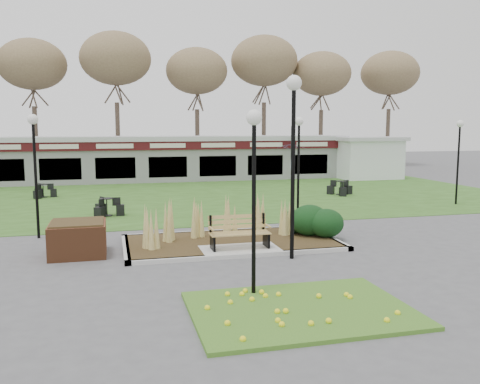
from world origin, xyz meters
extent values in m
plane|color=#515154|center=(0.00, 0.00, 0.00)|extent=(100.00, 100.00, 0.00)
cube|color=#30551B|center=(0.00, 12.00, 0.01)|extent=(34.00, 16.00, 0.02)
cube|color=#396E1F|center=(0.00, -4.60, 0.04)|extent=(4.20, 3.00, 0.08)
cube|color=#302213|center=(0.00, 1.20, 0.06)|extent=(6.22, 3.22, 0.12)
cube|color=#B7B7B2|center=(0.00, -0.41, 0.06)|extent=(6.40, 0.18, 0.12)
cube|color=#B7B7B2|center=(0.00, 2.81, 0.06)|extent=(6.40, 0.18, 0.12)
cube|color=#B7B7B2|center=(-3.11, 1.20, 0.06)|extent=(0.18, 3.40, 0.12)
cube|color=#B7B7B2|center=(3.11, 1.20, 0.06)|extent=(0.18, 3.40, 0.12)
cube|color=#B7B7B2|center=(0.00, 0.15, 0.07)|extent=(2.20, 1.20, 0.13)
cone|color=tan|center=(-1.90, 1.60, 0.70)|extent=(0.36, 0.36, 1.15)
cone|color=tan|center=(-0.90, 2.00, 0.70)|extent=(0.36, 0.36, 1.15)
cone|color=tan|center=(0.20, 2.20, 0.70)|extent=(0.36, 0.36, 1.15)
cone|color=tan|center=(1.10, 2.00, 0.70)|extent=(0.36, 0.36, 1.15)
cone|color=tan|center=(1.90, 1.60, 0.70)|extent=(0.36, 0.36, 1.15)
cone|color=tan|center=(-2.40, 0.80, 0.70)|extent=(0.36, 0.36, 1.15)
ellipsoid|color=black|center=(2.60, 1.40, 0.59)|extent=(1.21, 1.10, 0.99)
ellipsoid|color=black|center=(3.00, 1.00, 0.54)|extent=(1.10, 1.00, 0.90)
ellipsoid|color=black|center=(2.90, 1.90, 0.53)|extent=(1.06, 0.96, 0.86)
ellipsoid|color=black|center=(2.30, 1.90, 0.48)|extent=(0.92, 0.84, 0.76)
cube|color=tan|center=(0.00, 0.15, 0.56)|extent=(1.70, 0.57, 0.04)
cube|color=tan|center=(0.00, 0.46, 0.84)|extent=(1.70, 0.13, 0.44)
cube|color=black|center=(-0.78, 0.15, 0.34)|extent=(0.06, 0.55, 0.42)
cube|color=black|center=(0.78, 0.15, 0.34)|extent=(0.06, 0.55, 0.42)
cube|color=black|center=(-0.78, 0.45, 0.81)|extent=(0.06, 0.06, 0.50)
cube|color=black|center=(0.78, 0.45, 0.81)|extent=(0.06, 0.06, 0.50)
cube|color=tan|center=(-0.82, 0.13, 0.74)|extent=(0.05, 0.50, 0.04)
cube|color=tan|center=(0.82, 0.13, 0.74)|extent=(0.05, 0.50, 0.04)
cube|color=brown|center=(-4.40, 1.00, 0.45)|extent=(1.50, 1.50, 0.90)
cube|color=#302213|center=(-4.40, 1.00, 0.92)|extent=(1.40, 1.40, 0.06)
cube|color=gray|center=(0.00, 20.00, 1.30)|extent=(24.00, 3.00, 2.60)
cube|color=#460F13|center=(0.00, 18.45, 2.35)|extent=(24.00, 0.18, 0.55)
cube|color=silver|center=(0.00, 20.00, 2.75)|extent=(24.60, 3.40, 0.30)
cube|color=silver|center=(0.00, 18.34, 2.35)|extent=(22.00, 0.02, 0.28)
cube|color=black|center=(0.00, 18.55, 1.00)|extent=(22.00, 0.10, 1.30)
cube|color=white|center=(13.50, 18.00, 1.30)|extent=(4.00, 3.00, 2.60)
cube|color=silver|center=(13.50, 18.00, 2.70)|extent=(4.40, 3.40, 0.25)
cylinder|color=#47382B|center=(-9.00, 28.00, 2.59)|extent=(0.36, 0.36, 5.17)
ellipsoid|color=brown|center=(-9.00, 28.00, 8.39)|extent=(5.24, 5.24, 3.93)
cylinder|color=#47382B|center=(-3.00, 28.00, 2.59)|extent=(0.36, 0.36, 5.17)
ellipsoid|color=brown|center=(-3.00, 28.00, 8.39)|extent=(5.24, 5.24, 3.93)
cylinder|color=#47382B|center=(3.00, 28.00, 2.59)|extent=(0.36, 0.36, 5.17)
ellipsoid|color=brown|center=(3.00, 28.00, 8.39)|extent=(5.24, 5.24, 3.93)
cylinder|color=#47382B|center=(9.00, 28.00, 2.59)|extent=(0.36, 0.36, 5.17)
ellipsoid|color=brown|center=(9.00, 28.00, 8.39)|extent=(5.24, 5.24, 3.93)
cylinder|color=#47382B|center=(15.00, 28.00, 2.59)|extent=(0.36, 0.36, 5.17)
ellipsoid|color=brown|center=(15.00, 28.00, 8.39)|extent=(5.24, 5.24, 3.93)
cylinder|color=#47382B|center=(21.00, 28.00, 2.59)|extent=(0.36, 0.36, 5.17)
ellipsoid|color=brown|center=(21.00, 28.00, 8.39)|extent=(5.24, 5.24, 3.93)
cylinder|color=black|center=(1.21, -0.80, 2.24)|extent=(0.11, 0.11, 4.48)
sphere|color=white|center=(1.21, -0.80, 4.66)|extent=(0.40, 0.40, 0.40)
cylinder|color=black|center=(-0.63, -3.50, 1.79)|extent=(0.09, 0.09, 3.58)
sphere|color=white|center=(-0.63, -3.50, 3.72)|extent=(0.32, 0.32, 0.32)
cylinder|color=black|center=(-5.76, 3.56, 1.81)|extent=(0.09, 0.09, 3.61)
sphere|color=white|center=(-5.76, 3.56, 3.76)|extent=(0.33, 0.33, 0.33)
cylinder|color=black|center=(3.31, 4.31, 1.79)|extent=(0.09, 0.09, 3.58)
sphere|color=white|center=(3.31, 4.31, 3.73)|extent=(0.32, 0.32, 0.32)
cylinder|color=black|center=(11.75, 6.35, 1.76)|extent=(0.09, 0.09, 3.52)
sphere|color=white|center=(11.75, 6.35, 3.66)|extent=(0.32, 0.32, 0.32)
cylinder|color=black|center=(-6.78, 13.34, 0.03)|extent=(0.39, 0.39, 0.03)
cylinder|color=black|center=(-6.78, 13.34, 0.35)|extent=(0.04, 0.04, 0.63)
cylinder|color=black|center=(-6.78, 13.34, 0.67)|extent=(0.53, 0.53, 0.02)
cube|color=black|center=(-6.30, 13.37, 0.22)|extent=(0.32, 0.32, 0.40)
cube|color=black|center=(-7.05, 13.74, 0.22)|extent=(0.41, 0.41, 0.40)
cube|color=black|center=(-7.00, 12.90, 0.22)|extent=(0.40, 0.40, 0.40)
cylinder|color=black|center=(-3.67, 7.08, 0.03)|extent=(0.41, 0.41, 0.03)
cylinder|color=black|center=(-3.67, 7.08, 0.37)|extent=(0.05, 0.05, 0.68)
cylinder|color=black|center=(-3.67, 7.08, 0.72)|extent=(0.56, 0.56, 0.02)
cube|color=black|center=(-3.15, 7.07, 0.24)|extent=(0.33, 0.33, 0.43)
cube|color=black|center=(-3.92, 7.54, 0.24)|extent=(0.43, 0.43, 0.43)
cube|color=black|center=(-3.94, 6.64, 0.24)|extent=(0.44, 0.44, 0.43)
cylinder|color=black|center=(8.02, 10.55, 0.03)|extent=(0.42, 0.42, 0.03)
cylinder|color=black|center=(8.02, 10.55, 0.38)|extent=(0.05, 0.05, 0.69)
cylinder|color=black|center=(8.02, 10.55, 0.73)|extent=(0.58, 0.58, 0.02)
cube|color=black|center=(8.52, 10.70, 0.24)|extent=(0.41, 0.41, 0.44)
cube|color=black|center=(7.63, 10.91, 0.24)|extent=(0.46, 0.46, 0.44)
cube|color=black|center=(7.90, 10.03, 0.24)|extent=(0.39, 0.39, 0.44)
cylinder|color=black|center=(8.00, 18.00, 1.10)|extent=(0.06, 0.06, 2.20)
imported|color=blue|center=(8.00, 18.00, 1.55)|extent=(2.27, 2.30, 1.78)
camera|label=1|loc=(-3.44, -13.41, 3.55)|focal=38.00mm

